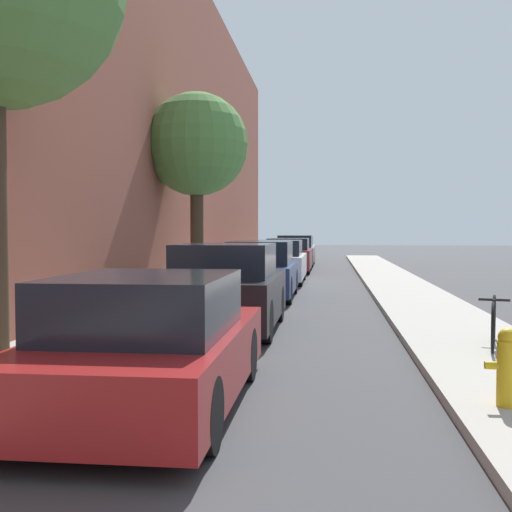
{
  "coord_description": "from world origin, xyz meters",
  "views": [
    {
      "loc": [
        0.75,
        0.14,
        1.76
      ],
      "look_at": [
        -0.47,
        10.81,
        1.33
      ],
      "focal_mm": 44.54,
      "sensor_mm": 36.0,
      "label": 1
    }
  ],
  "objects_px": {
    "parked_car_red": "(149,346)",
    "parked_car_black": "(227,290)",
    "parked_car_maroon": "(289,256)",
    "parked_car_navy": "(261,271)",
    "parked_car_champagne": "(300,249)",
    "street_tree_far": "(197,146)",
    "parked_car_grey": "(296,251)",
    "parked_car_white": "(276,262)",
    "bicycle": "(494,322)",
    "fire_hydrant": "(507,366)"
  },
  "relations": [
    {
      "from": "parked_car_black",
      "to": "parked_car_white",
      "type": "relative_size",
      "value": 0.89
    },
    {
      "from": "parked_car_white",
      "to": "fire_hydrant",
      "type": "bearing_deg",
      "value": -77.29
    },
    {
      "from": "parked_car_white",
      "to": "bicycle",
      "type": "xyz_separation_m",
      "value": [
        4.07,
        -11.98,
        -0.21
      ]
    },
    {
      "from": "bicycle",
      "to": "parked_car_black",
      "type": "bearing_deg",
      "value": 171.81
    },
    {
      "from": "parked_car_black",
      "to": "parked_car_maroon",
      "type": "xyz_separation_m",
      "value": [
        0.11,
        15.56,
        -0.04
      ]
    },
    {
      "from": "parked_car_navy",
      "to": "parked_car_grey",
      "type": "bearing_deg",
      "value": 89.61
    },
    {
      "from": "parked_car_red",
      "to": "parked_car_maroon",
      "type": "height_order",
      "value": "parked_car_maroon"
    },
    {
      "from": "parked_car_maroon",
      "to": "bicycle",
      "type": "distance_m",
      "value": 17.75
    },
    {
      "from": "parked_car_red",
      "to": "bicycle",
      "type": "distance_m",
      "value": 5.17
    },
    {
      "from": "street_tree_far",
      "to": "bicycle",
      "type": "distance_m",
      "value": 10.7
    },
    {
      "from": "parked_car_black",
      "to": "fire_hydrant",
      "type": "distance_m",
      "value": 5.96
    },
    {
      "from": "parked_car_black",
      "to": "parked_car_maroon",
      "type": "bearing_deg",
      "value": 89.6
    },
    {
      "from": "parked_car_grey",
      "to": "street_tree_far",
      "type": "xyz_separation_m",
      "value": [
        -2.01,
        -14.15,
        3.39
      ]
    },
    {
      "from": "parked_car_maroon",
      "to": "street_tree_far",
      "type": "relative_size",
      "value": 0.76
    },
    {
      "from": "street_tree_far",
      "to": "fire_hydrant",
      "type": "height_order",
      "value": "street_tree_far"
    },
    {
      "from": "street_tree_far",
      "to": "parked_car_maroon",
      "type": "bearing_deg",
      "value": 77.83
    },
    {
      "from": "fire_hydrant",
      "to": "bicycle",
      "type": "distance_m",
      "value": 3.2
    },
    {
      "from": "parked_car_grey",
      "to": "parked_car_black",
      "type": "bearing_deg",
      "value": -90.4
    },
    {
      "from": "parked_car_red",
      "to": "parked_car_white",
      "type": "height_order",
      "value": "parked_car_white"
    },
    {
      "from": "street_tree_far",
      "to": "bicycle",
      "type": "relative_size",
      "value": 3.31
    },
    {
      "from": "parked_car_champagne",
      "to": "bicycle",
      "type": "bearing_deg",
      "value": -81.89
    },
    {
      "from": "parked_car_maroon",
      "to": "parked_car_champagne",
      "type": "distance_m",
      "value": 10.9
    },
    {
      "from": "parked_car_maroon",
      "to": "bicycle",
      "type": "xyz_separation_m",
      "value": [
        3.98,
        -17.3,
        -0.21
      ]
    },
    {
      "from": "parked_car_navy",
      "to": "parked_car_champagne",
      "type": "distance_m",
      "value": 21.17
    },
    {
      "from": "parked_car_red",
      "to": "parked_car_grey",
      "type": "relative_size",
      "value": 0.88
    },
    {
      "from": "parked_car_red",
      "to": "parked_car_navy",
      "type": "bearing_deg",
      "value": 89.86
    },
    {
      "from": "parked_car_black",
      "to": "street_tree_far",
      "type": "bearing_deg",
      "value": 106.33
    },
    {
      "from": "parked_car_red",
      "to": "street_tree_far",
      "type": "height_order",
      "value": "street_tree_far"
    },
    {
      "from": "parked_car_navy",
      "to": "parked_car_champagne",
      "type": "relative_size",
      "value": 0.96
    },
    {
      "from": "parked_car_red",
      "to": "parked_car_black",
      "type": "bearing_deg",
      "value": 90.19
    },
    {
      "from": "parked_car_grey",
      "to": "fire_hydrant",
      "type": "bearing_deg",
      "value": -82.63
    },
    {
      "from": "parked_car_white",
      "to": "street_tree_far",
      "type": "height_order",
      "value": "street_tree_far"
    },
    {
      "from": "parked_car_black",
      "to": "parked_car_champagne",
      "type": "xyz_separation_m",
      "value": [
        0.07,
        26.46,
        -0.07
      ]
    },
    {
      "from": "parked_car_navy",
      "to": "fire_hydrant",
      "type": "bearing_deg",
      "value": -71.57
    },
    {
      "from": "parked_car_navy",
      "to": "bicycle",
      "type": "bearing_deg",
      "value": -60.07
    },
    {
      "from": "parked_car_grey",
      "to": "street_tree_far",
      "type": "distance_m",
      "value": 14.69
    },
    {
      "from": "parked_car_white",
      "to": "street_tree_far",
      "type": "bearing_deg",
      "value": -116.05
    },
    {
      "from": "parked_car_red",
      "to": "parked_car_champagne",
      "type": "bearing_deg",
      "value": 89.9
    },
    {
      "from": "parked_car_white",
      "to": "parked_car_champagne",
      "type": "distance_m",
      "value": 16.21
    },
    {
      "from": "fire_hydrant",
      "to": "parked_car_white",
      "type": "bearing_deg",
      "value": 102.71
    },
    {
      "from": "parked_car_black",
      "to": "parked_car_white",
      "type": "bearing_deg",
      "value": 89.9
    },
    {
      "from": "parked_car_black",
      "to": "parked_car_white",
      "type": "distance_m",
      "value": 10.24
    },
    {
      "from": "parked_car_maroon",
      "to": "street_tree_far",
      "type": "xyz_separation_m",
      "value": [
        -1.98,
        -9.18,
        3.41
      ]
    },
    {
      "from": "parked_car_red",
      "to": "parked_car_black",
      "type": "distance_m",
      "value": 4.92
    },
    {
      "from": "parked_car_champagne",
      "to": "street_tree_far",
      "type": "xyz_separation_m",
      "value": [
        -1.94,
        -20.07,
        3.44
      ]
    },
    {
      "from": "bicycle",
      "to": "fire_hydrant",
      "type": "bearing_deg",
      "value": -87.02
    },
    {
      "from": "parked_car_red",
      "to": "parked_car_maroon",
      "type": "distance_m",
      "value": 20.48
    },
    {
      "from": "parked_car_black",
      "to": "bicycle",
      "type": "xyz_separation_m",
      "value": [
        4.09,
        -1.74,
        -0.25
      ]
    },
    {
      "from": "parked_car_maroon",
      "to": "parked_car_navy",
      "type": "bearing_deg",
      "value": -90.38
    },
    {
      "from": "street_tree_far",
      "to": "parked_car_champagne",
      "type": "bearing_deg",
      "value": 84.48
    }
  ]
}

